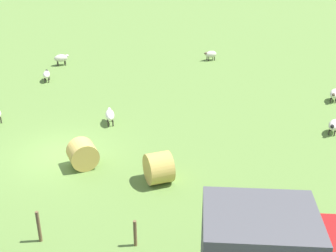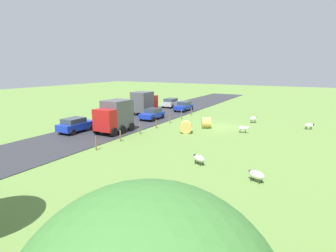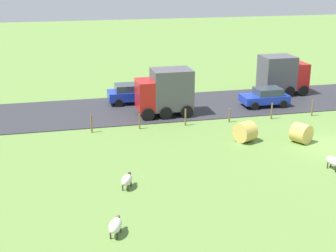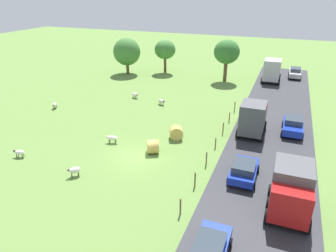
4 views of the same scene
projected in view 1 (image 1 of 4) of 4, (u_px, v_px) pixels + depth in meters
ground_plane at (62, 154)px, 21.73m from camera, size 160.00×160.00×0.00m
sheep_0 at (334, 125)px, 23.47m from camera, size 1.16×0.89×0.74m
sheep_1 at (335, 94)px, 27.38m from camera, size 1.20×0.88×0.74m
sheep_2 at (211, 54)px, 34.67m from camera, size 0.85×1.07×0.74m
sheep_4 at (46, 75)px, 30.52m from camera, size 1.11×0.66×0.70m
sheep_5 at (61, 58)px, 33.55m from camera, size 0.93×1.12×0.83m
sheep_6 at (110, 115)px, 24.50m from camera, size 1.24×0.71×0.77m
hay_bale_0 at (83, 154)px, 20.42m from camera, size 1.52×1.62×1.27m
hay_bale_1 at (159, 168)px, 19.28m from camera, size 1.65×1.49×1.35m
fence_post_2 at (39, 227)px, 15.82m from camera, size 0.12×0.12×1.26m
fence_post_3 at (135, 233)px, 15.66m from camera, size 0.12×0.12×1.04m
fence_post_4 at (234, 235)px, 15.41m from camera, size 0.12×0.12×1.23m
fence_post_5 at (335, 241)px, 15.23m from camera, size 0.12×0.12×1.11m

